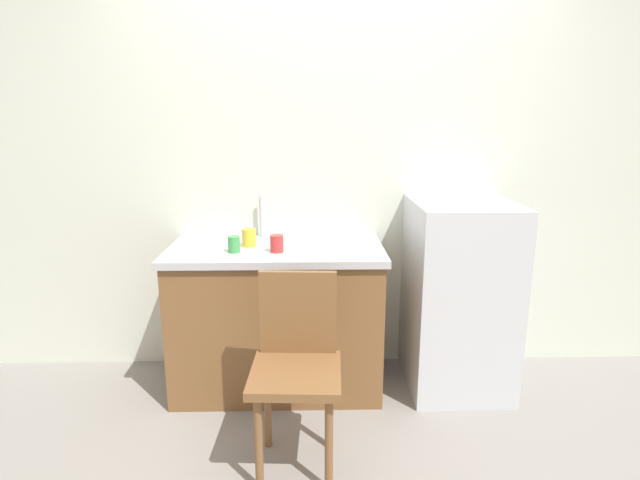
# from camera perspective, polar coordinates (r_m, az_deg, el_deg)

# --- Properties ---
(ground_plane) EXTENTS (8.00, 8.00, 0.00)m
(ground_plane) POSITION_cam_1_polar(r_m,az_deg,el_deg) (2.70, 2.57, -22.35)
(ground_plane) COLOR gray
(back_wall) EXTENTS (4.80, 0.10, 2.68)m
(back_wall) POSITION_cam_1_polar(r_m,az_deg,el_deg) (3.18, 1.63, 9.35)
(back_wall) COLOR silver
(back_wall) RESTS_ON ground_plane
(cabinet_base) EXTENTS (1.18, 0.60, 0.82)m
(cabinet_base) POSITION_cam_1_polar(r_m,az_deg,el_deg) (3.06, -4.76, -8.90)
(cabinet_base) COLOR brown
(cabinet_base) RESTS_ON ground_plane
(countertop) EXTENTS (1.22, 0.64, 0.04)m
(countertop) POSITION_cam_1_polar(r_m,az_deg,el_deg) (2.92, -4.93, -1.12)
(countertop) COLOR #B7B7BC
(countertop) RESTS_ON cabinet_base
(faucet) EXTENTS (0.02, 0.02, 0.25)m
(faucet) POSITION_cam_1_polar(r_m,az_deg,el_deg) (3.14, -6.54, 2.61)
(faucet) COLOR #B7B7BC
(faucet) RESTS_ON countertop
(refrigerator) EXTENTS (0.57, 0.62, 1.11)m
(refrigerator) POSITION_cam_1_polar(r_m,az_deg,el_deg) (3.12, 15.12, -6.04)
(refrigerator) COLOR silver
(refrigerator) RESTS_ON ground_plane
(chair) EXTENTS (0.42, 0.42, 0.89)m
(chair) POSITION_cam_1_polar(r_m,az_deg,el_deg) (2.39, -2.63, -13.41)
(chair) COLOR brown
(chair) RESTS_ON ground_plane
(cup_yellow) EXTENTS (0.08, 0.08, 0.10)m
(cup_yellow) POSITION_cam_1_polar(r_m,az_deg,el_deg) (2.94, -7.91, 0.27)
(cup_yellow) COLOR yellow
(cup_yellow) RESTS_ON countertop
(cup_green) EXTENTS (0.06, 0.06, 0.09)m
(cup_green) POSITION_cam_1_polar(r_m,az_deg,el_deg) (2.82, -9.56, -0.47)
(cup_green) COLOR green
(cup_green) RESTS_ON countertop
(cup_red) EXTENTS (0.07, 0.07, 0.09)m
(cup_red) POSITION_cam_1_polar(r_m,az_deg,el_deg) (2.80, -4.83, -0.39)
(cup_red) COLOR red
(cup_red) RESTS_ON countertop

